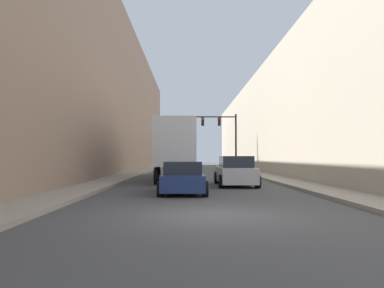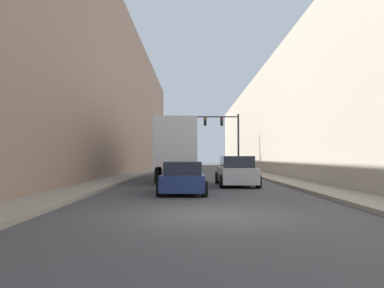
% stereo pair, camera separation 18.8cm
% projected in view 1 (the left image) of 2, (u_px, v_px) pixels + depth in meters
% --- Properties ---
extents(ground_plane, '(200.00, 200.00, 0.00)m').
position_uv_depth(ground_plane, '(212.00, 216.00, 10.18)').
color(ground_plane, '#424244').
extents(sidewalk_right, '(2.03, 80.00, 0.15)m').
position_uv_depth(sidewalk_right, '(247.00, 171.00, 40.22)').
color(sidewalk_right, gray).
rests_on(sidewalk_right, ground).
extents(sidewalk_left, '(2.03, 80.00, 0.15)m').
position_uv_depth(sidewalk_left, '(141.00, 171.00, 40.09)').
color(sidewalk_left, gray).
rests_on(sidewalk_left, ground).
extents(building_right, '(6.00, 80.00, 10.78)m').
position_uv_depth(building_right, '(283.00, 122.00, 40.46)').
color(building_right, '#BCB29E').
rests_on(building_right, ground).
extents(building_left, '(6.00, 80.00, 15.81)m').
position_uv_depth(building_left, '(105.00, 99.00, 40.33)').
color(building_left, '#997A66').
rests_on(building_left, ground).
extents(semi_truck, '(2.47, 13.15, 3.91)m').
position_uv_depth(semi_truck, '(177.00, 149.00, 27.23)').
color(semi_truck, silver).
rests_on(semi_truck, ground).
extents(sedan_car, '(2.05, 4.62, 1.40)m').
position_uv_depth(sedan_car, '(183.00, 178.00, 16.71)').
color(sedan_car, navy).
rests_on(sedan_car, ground).
extents(suv_car, '(2.12, 4.78, 1.65)m').
position_uv_depth(suv_car, '(235.00, 172.00, 20.96)').
color(suv_car, '#B7B7BC').
rests_on(suv_car, ground).
extents(traffic_signal_gantry, '(5.44, 0.35, 6.24)m').
position_uv_depth(traffic_signal_gantry, '(224.00, 132.00, 40.08)').
color(traffic_signal_gantry, black).
rests_on(traffic_signal_gantry, ground).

